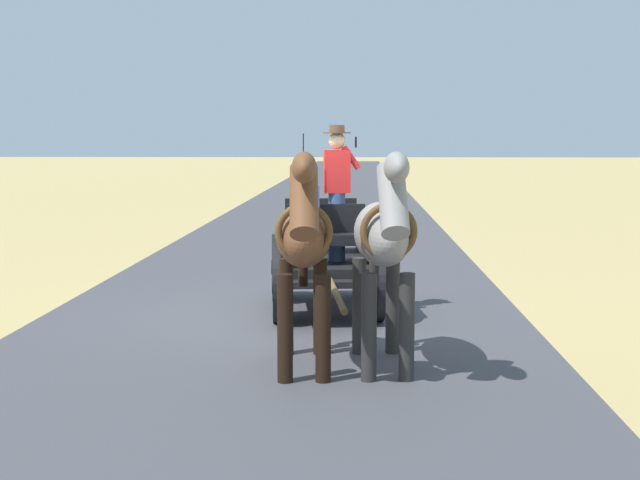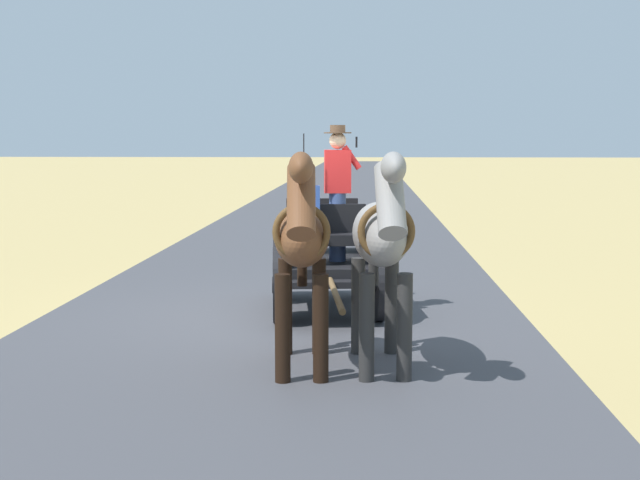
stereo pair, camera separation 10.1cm
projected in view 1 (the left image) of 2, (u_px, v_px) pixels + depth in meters
name	position (u px, v px, depth m)	size (l,w,h in m)	color
ground_plane	(283.00, 315.00, 11.51)	(200.00, 200.00, 0.00)	tan
road_surface	(283.00, 315.00, 11.51)	(6.35, 160.00, 0.01)	#424247
horse_drawn_carriage	(324.00, 251.00, 11.72)	(1.65, 4.52, 2.50)	black
horse_near_side	(383.00, 239.00, 8.68)	(0.69, 2.14, 2.21)	gray
horse_off_side	(304.00, 240.00, 8.63)	(0.67, 2.13, 2.21)	brown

